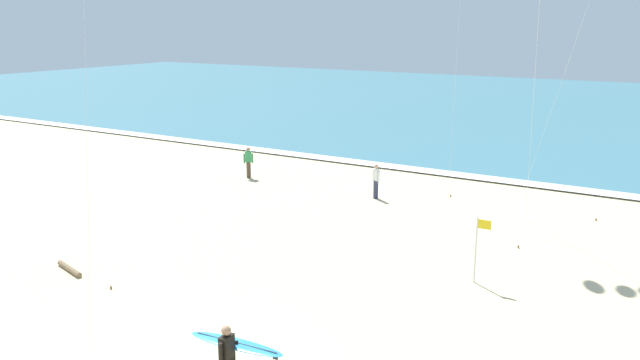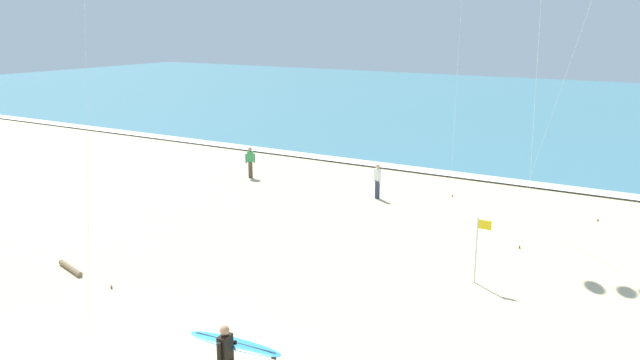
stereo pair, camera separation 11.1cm
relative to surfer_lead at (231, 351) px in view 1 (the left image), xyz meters
name	(u,v)px [view 1 (the left image)]	position (x,y,z in m)	size (l,w,h in m)	color
ocean_water	(587,110)	(-1.47, 51.61, -1.00)	(160.00, 60.00, 0.08)	teal
shoreline_foam	(483,178)	(-1.47, 21.91, -0.96)	(160.00, 1.15, 0.01)	white
surfer_lead	(231,351)	(0.00, 0.00, 0.00)	(2.32, 0.99, 1.71)	black
bystander_green_top	(248,162)	(-11.79, 16.00, -0.23)	(0.40, 0.35, 1.59)	#4C3D2D
bystander_white_top	(376,181)	(-4.49, 15.85, -0.23)	(0.45, 0.31, 1.59)	#2D334C
lifeguard_flag	(478,244)	(2.49, 8.75, 0.22)	(0.44, 0.05, 2.10)	silver
driftwood_log	(69,269)	(-8.97, 2.85, -0.96)	(0.17, 0.17, 1.53)	#846B4C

